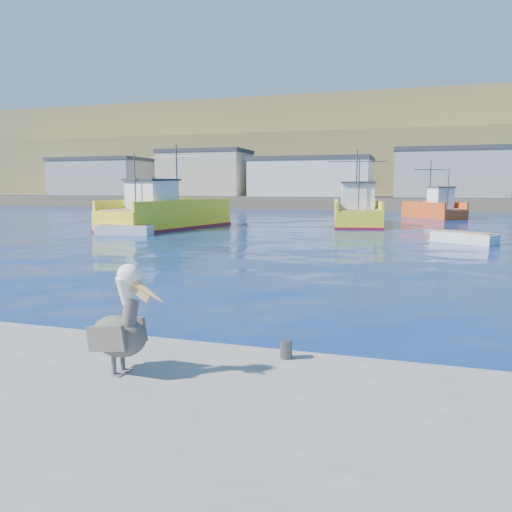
{
  "coord_description": "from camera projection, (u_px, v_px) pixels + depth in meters",
  "views": [
    {
      "loc": [
        4.83,
        -10.98,
        3.27
      ],
      "look_at": [
        0.38,
        3.46,
        1.15
      ],
      "focal_mm": 35.0,
      "sensor_mm": 36.0,
      "label": 1
    }
  ],
  "objects": [
    {
      "name": "dock_bollards",
      "position": [
        154.0,
        336.0,
        8.77
      ],
      "size": [
        36.2,
        0.2,
        0.3
      ],
      "color": "#4C4C4C",
      "rests_on": "dock"
    },
    {
      "name": "trawler_yellow_b",
      "position": [
        356.0,
        213.0,
        42.26
      ],
      "size": [
        5.28,
        11.11,
        6.44
      ],
      "color": "yellow",
      "rests_on": "ground"
    },
    {
      "name": "pelican",
      "position": [
        121.0,
        327.0,
        7.33
      ],
      "size": [
        1.35,
        0.64,
        1.66
      ],
      "color": "#595451",
      "rests_on": "dock"
    },
    {
      "name": "boat_orange",
      "position": [
        435.0,
        208.0,
        51.19
      ],
      "size": [
        6.37,
        7.65,
        5.96
      ],
      "color": "#CB4314",
      "rests_on": "ground"
    },
    {
      "name": "far_shore",
      "position": [
        390.0,
        161.0,
        114.35
      ],
      "size": [
        200.0,
        81.0,
        24.0
      ],
      "color": "brown",
      "rests_on": "ground"
    },
    {
      "name": "ground",
      "position": [
        200.0,
        320.0,
        12.26
      ],
      "size": [
        260.0,
        260.0,
        0.0
      ],
      "primitive_type": "plane",
      "color": "navy",
      "rests_on": "ground"
    },
    {
      "name": "skiff_left",
      "position": [
        124.0,
        231.0,
        33.84
      ],
      "size": [
        3.88,
        1.77,
        0.81
      ],
      "color": "silver",
      "rests_on": "ground"
    },
    {
      "name": "trawler_yellow_a",
      "position": [
        166.0,
        214.0,
        38.85
      ],
      "size": [
        6.59,
        12.64,
        6.61
      ],
      "color": "yellow",
      "rests_on": "ground"
    },
    {
      "name": "skiff_mid",
      "position": [
        464.0,
        239.0,
        28.83
      ],
      "size": [
        3.69,
        3.06,
        0.78
      ],
      "color": "silver",
      "rests_on": "ground"
    }
  ]
}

